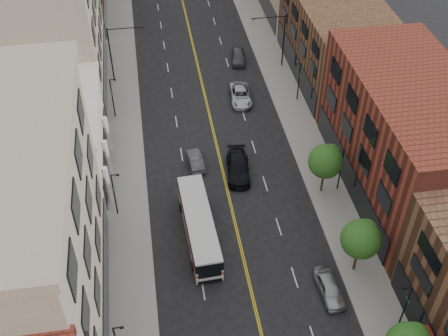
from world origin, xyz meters
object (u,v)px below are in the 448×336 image
city_bus (199,225)px  car_parked_far (330,288)px  car_lane_a (238,168)px  car_lane_b (241,95)px  car_lane_c (238,56)px  car_lane_behind (195,160)px

city_bus → car_parked_far: city_bus is taller
car_parked_far → car_lane_a: car_lane_a is taller
city_bus → car_lane_b: 22.59m
car_lane_b → car_lane_c: size_ratio=1.19×
city_bus → car_lane_behind: (0.87, 10.13, -0.99)m
city_bus → car_lane_a: city_bus is taller
car_lane_a → car_parked_far: bearing=-66.7°
city_bus → car_lane_a: 9.56m
car_parked_far → car_lane_b: size_ratio=0.82×
city_bus → car_lane_a: (5.07, 8.06, -0.81)m
city_bus → car_lane_b: bearing=67.5°
city_bus → car_parked_far: 12.80m
city_bus → car_lane_c: bearing=70.9°
car_lane_a → car_lane_c: bearing=86.1°
car_lane_a → city_bus: bearing=-115.8°
car_lane_a → car_lane_b: bearing=84.8°
car_parked_far → car_lane_a: size_ratio=0.77×
car_parked_far → car_lane_c: (-0.90, 38.22, 0.02)m
car_lane_behind → car_lane_c: car_lane_c is taller
car_parked_far → car_lane_a: 16.77m
car_lane_behind → car_lane_a: car_lane_a is taller
car_parked_far → car_lane_c: 38.23m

